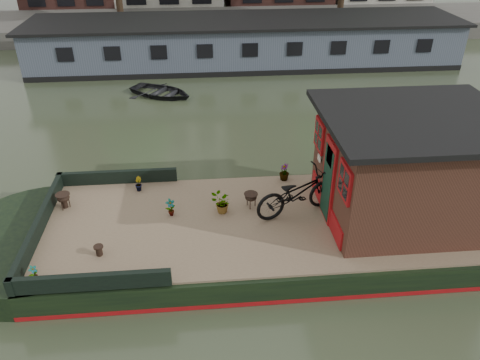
{
  "coord_description": "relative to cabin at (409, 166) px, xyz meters",
  "views": [
    {
      "loc": [
        -2.31,
        -8.59,
        6.89
      ],
      "look_at": [
        -1.49,
        0.5,
        1.42
      ],
      "focal_mm": 35.0,
      "sensor_mm": 36.0,
      "label": 1
    }
  ],
  "objects": [
    {
      "name": "houseboat_deck",
      "position": [
        -2.19,
        0.0,
        -1.25
      ],
      "size": [
        11.8,
        3.8,
        0.05
      ],
      "primitive_type": "cube",
      "color": "#826C50",
      "rests_on": "houseboat_hull"
    },
    {
      "name": "potted_plant_b",
      "position": [
        -6.13,
        1.52,
        -1.05
      ],
      "size": [
        0.22,
        0.24,
        0.36
      ],
      "primitive_type": "imported",
      "rotation": [
        0.0,
        0.0,
        1.94
      ],
      "color": "brown",
      "rests_on": "houseboat_deck"
    },
    {
      "name": "brazier_rear",
      "position": [
        -7.79,
        0.88,
        -1.04
      ],
      "size": [
        0.46,
        0.46,
        0.38
      ],
      "primitive_type": null,
      "rotation": [
        0.0,
        0.0,
        0.42
      ],
      "color": "black",
      "rests_on": "houseboat_deck"
    },
    {
      "name": "brazier_front",
      "position": [
        -3.42,
        0.52,
        -1.04
      ],
      "size": [
        0.35,
        0.35,
        0.37
      ],
      "primitive_type": null,
      "rotation": [
        0.0,
        0.0,
        0.01
      ],
      "color": "black",
      "rests_on": "houseboat_deck"
    },
    {
      "name": "cabin",
      "position": [
        0.0,
        0.0,
        0.0
      ],
      "size": [
        4.0,
        3.5,
        2.42
      ],
      "color": "black",
      "rests_on": "houseboat_deck"
    },
    {
      "name": "ground",
      "position": [
        -2.19,
        0.0,
        -1.88
      ],
      "size": [
        120.0,
        120.0,
        0.0
      ],
      "primitive_type": "plane",
      "color": "#313A25",
      "rests_on": "ground"
    },
    {
      "name": "houseboat_hull",
      "position": [
        -3.52,
        0.0,
        -1.6
      ],
      "size": [
        14.01,
        4.02,
        0.6
      ],
      "color": "black",
      "rests_on": "ground"
    },
    {
      "name": "quay",
      "position": [
        -2.19,
        20.5,
        -1.43
      ],
      "size": [
        60.0,
        6.0,
        0.9
      ],
      "primitive_type": "cube",
      "color": "#47443F",
      "rests_on": "ground"
    },
    {
      "name": "bow_bulwark",
      "position": [
        -7.25,
        0.0,
        -1.05
      ],
      "size": [
        3.0,
        4.0,
        0.35
      ],
      "color": "black",
      "rests_on": "houseboat_deck"
    },
    {
      "name": "bicycle",
      "position": [
        -2.4,
        0.21,
        -0.69
      ],
      "size": [
        2.17,
        1.34,
        1.07
      ],
      "primitive_type": "imported",
      "rotation": [
        0.0,
        0.0,
        1.9
      ],
      "color": "black",
      "rests_on": "houseboat_deck"
    },
    {
      "name": "dinghy",
      "position": [
        -6.07,
        9.91,
        -1.59
      ],
      "size": [
        3.36,
        3.14,
        0.57
      ],
      "primitive_type": "imported",
      "rotation": [
        0.0,
        0.0,
        0.99
      ],
      "color": "black",
      "rests_on": "ground"
    },
    {
      "name": "potted_plant_a",
      "position": [
        -5.28,
        0.34,
        -1.01
      ],
      "size": [
        0.27,
        0.24,
        0.43
      ],
      "primitive_type": "imported",
      "rotation": [
        0.0,
        0.0,
        0.48
      ],
      "color": "brown",
      "rests_on": "houseboat_deck"
    },
    {
      "name": "potted_plant_c",
      "position": [
        -4.12,
        0.35,
        -0.98
      ],
      "size": [
        0.56,
        0.52,
        0.5
      ],
      "primitive_type": "imported",
      "rotation": [
        0.0,
        0.0,
        3.51
      ],
      "color": "#9A422C",
      "rests_on": "houseboat_deck"
    },
    {
      "name": "far_houseboat",
      "position": [
        -2.19,
        14.0,
        -0.91
      ],
      "size": [
        20.4,
        4.4,
        2.11
      ],
      "color": "#4B5364",
      "rests_on": "ground"
    },
    {
      "name": "potted_plant_d",
      "position": [
        -2.42,
        1.7,
        -1.0
      ],
      "size": [
        0.3,
        0.3,
        0.46
      ],
      "primitive_type": "imported",
      "rotation": [
        0.0,
        0.0,
        4.91
      ],
      "color": "brown",
      "rests_on": "houseboat_deck"
    },
    {
      "name": "bollard_port",
      "position": [
        -7.79,
        0.9,
        -1.12
      ],
      "size": [
        0.19,
        0.19,
        0.22
      ],
      "primitive_type": "cylinder",
      "color": "black",
      "rests_on": "houseboat_deck"
    },
    {
      "name": "bollard_stbd",
      "position": [
        -6.69,
        -0.94,
        -1.12
      ],
      "size": [
        0.2,
        0.2,
        0.23
      ],
      "primitive_type": "cylinder",
      "color": "black",
      "rests_on": "houseboat_deck"
    },
    {
      "name": "potted_plant_e",
      "position": [
        -7.79,
        -1.58,
        -1.06
      ],
      "size": [
        0.2,
        0.22,
        0.34
      ],
      "primitive_type": "imported",
      "rotation": [
        0.0,
        0.0,
        1.03
      ],
      "color": "#9E5C2E",
      "rests_on": "houseboat_deck"
    }
  ]
}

